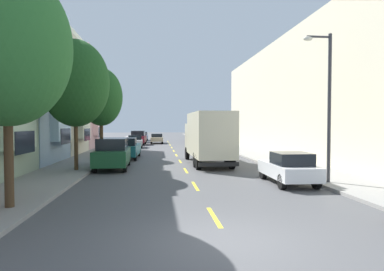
# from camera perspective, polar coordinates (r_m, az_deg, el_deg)

# --- Properties ---
(ground_plane) EXTENTS (160.00, 160.00, 0.00)m
(ground_plane) POSITION_cam_1_polar(r_m,az_deg,el_deg) (37.80, -3.42, -2.32)
(ground_plane) COLOR #4C4C4F
(sidewalk_left) EXTENTS (3.20, 120.00, 0.14)m
(sidewalk_left) POSITION_cam_1_polar(r_m,az_deg,el_deg) (36.17, -14.60, -2.45)
(sidewalk_left) COLOR gray
(sidewalk_left) RESTS_ON ground_plane
(sidewalk_right) EXTENTS (3.20, 120.00, 0.14)m
(sidewalk_right) POSITION_cam_1_polar(r_m,az_deg,el_deg) (36.82, 7.84, -2.33)
(sidewalk_right) COLOR gray
(sidewalk_right) RESTS_ON ground_plane
(lane_centerline_dashes) EXTENTS (0.14, 47.20, 0.01)m
(lane_centerline_dashes) POSITION_cam_1_polar(r_m,az_deg,el_deg) (32.32, -2.98, -3.02)
(lane_centerline_dashes) COLOR yellow
(lane_centerline_dashes) RESTS_ON ground_plane
(townhouse_fourth_cream) EXTENTS (13.20, 6.92, 10.77)m
(townhouse_fourth_cream) POSITION_cam_1_polar(r_m,az_deg,el_deg) (33.83, -29.12, 5.74)
(townhouse_fourth_cream) COLOR beige
(townhouse_fourth_cream) RESTS_ON ground_plane
(townhouse_fifth_rose) EXTENTS (10.77, 6.92, 11.19)m
(townhouse_fifth_rose) POSITION_cam_1_polar(r_m,az_deg,el_deg) (40.09, -23.49, 5.49)
(townhouse_fifth_rose) COLOR #CC9E9E
(townhouse_fifth_rose) RESTS_ON ground_plane
(apartment_block_opposite) EXTENTS (10.00, 36.00, 10.23)m
(apartment_block_opposite) POSITION_cam_1_polar(r_m,az_deg,el_deg) (31.73, 23.16, 5.97)
(apartment_block_opposite) COLOR beige
(apartment_block_opposite) RESTS_ON ground_plane
(street_tree_nearest) EXTENTS (3.97, 3.97, 7.65)m
(street_tree_nearest) POSITION_cam_1_polar(r_m,az_deg,el_deg) (12.19, -29.47, 13.34)
(street_tree_nearest) COLOR #47331E
(street_tree_nearest) RESTS_ON sidewalk_left
(street_tree_second) EXTENTS (3.87, 3.87, 7.55)m
(street_tree_second) POSITION_cam_1_polar(r_m,az_deg,el_deg) (20.34, -19.58, 8.53)
(street_tree_second) COLOR #47331E
(street_tree_second) RESTS_ON sidewalk_left
(street_tree_third) EXTENTS (3.56, 3.56, 7.40)m
(street_tree_third) POSITION_cam_1_polar(r_m,az_deg,el_deg) (28.79, -15.50, 6.45)
(street_tree_third) COLOR #47331E
(street_tree_third) RESTS_ON sidewalk_left
(street_lamp) EXTENTS (1.35, 0.28, 6.74)m
(street_lamp) POSITION_cam_1_polar(r_m,az_deg,el_deg) (16.21, 22.25, 6.27)
(street_lamp) COLOR #38383D
(street_lamp) RESTS_ON sidewalk_right
(delivery_box_truck) EXTENTS (2.57, 8.22, 3.59)m
(delivery_box_truck) POSITION_cam_1_polar(r_m,az_deg,el_deg) (22.94, 2.76, -0.01)
(delivery_box_truck) COLOR beige
(delivery_box_truck) RESTS_ON ground_plane
(parked_pickup_teal) EXTENTS (2.13, 5.35, 1.73)m
(parked_pickup_teal) POSITION_cam_1_polar(r_m,az_deg,el_deg) (27.31, -11.38, -2.23)
(parked_pickup_teal) COLOR #195B60
(parked_pickup_teal) RESTS_ON ground_plane
(parked_suv_burgundy) EXTENTS (2.08, 4.85, 1.93)m
(parked_suv_burgundy) POSITION_cam_1_polar(r_m,az_deg,el_deg) (46.11, -9.29, -0.35)
(parked_suv_burgundy) COLOR maroon
(parked_suv_burgundy) RESTS_ON ground_plane
(parked_suv_black) EXTENTS (1.96, 4.80, 1.93)m
(parked_suv_black) POSITION_cam_1_polar(r_m,az_deg,el_deg) (54.12, 0.36, 0.00)
(parked_suv_black) COLOR black
(parked_suv_black) RESTS_ON ground_plane
(parked_hatchback_white) EXTENTS (1.83, 4.04, 1.50)m
(parked_hatchback_white) POSITION_cam_1_polar(r_m,az_deg,el_deg) (16.06, 16.39, -5.40)
(parked_hatchback_white) COLOR silver
(parked_hatchback_white) RESTS_ON ground_plane
(parked_wagon_sky) EXTENTS (1.90, 4.73, 1.50)m
(parked_wagon_sky) POSITION_cam_1_polar(r_m,az_deg,el_deg) (58.77, -8.56, -0.05)
(parked_wagon_sky) COLOR #7A9EC6
(parked_wagon_sky) RESTS_ON ground_plane
(parked_hatchback_charcoal) EXTENTS (1.78, 4.02, 1.50)m
(parked_hatchback_charcoal) POSITION_cam_1_polar(r_m,az_deg,el_deg) (52.42, -8.83, -0.33)
(parked_hatchback_charcoal) COLOR #333338
(parked_hatchback_charcoal) RESTS_ON ground_plane
(parked_hatchback_silver) EXTENTS (1.85, 4.05, 1.50)m
(parked_hatchback_silver) POSITION_cam_1_polar(r_m,az_deg,el_deg) (40.17, -9.86, -1.01)
(parked_hatchback_silver) COLOR #B2B5BA
(parked_hatchback_silver) RESTS_ON ground_plane
(parked_suv_forest) EXTENTS (2.06, 4.84, 1.93)m
(parked_suv_forest) POSITION_cam_1_polar(r_m,az_deg,el_deg) (21.25, -13.58, -2.99)
(parked_suv_forest) COLOR #194C28
(parked_suv_forest) RESTS_ON ground_plane
(parked_hatchback_navy) EXTENTS (1.81, 4.03, 1.50)m
(parked_hatchback_navy) POSITION_cam_1_polar(r_m,az_deg,el_deg) (47.16, 1.51, -0.56)
(parked_hatchback_navy) COLOR navy
(parked_hatchback_navy) RESTS_ON ground_plane
(moving_champagne_sedan) EXTENTS (1.80, 4.50, 1.43)m
(moving_champagne_sedan) POSITION_cam_1_polar(r_m,az_deg,el_deg) (49.05, -6.12, -0.48)
(moving_champagne_sedan) COLOR tan
(moving_champagne_sedan) RESTS_ON ground_plane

